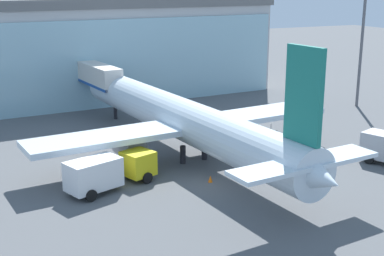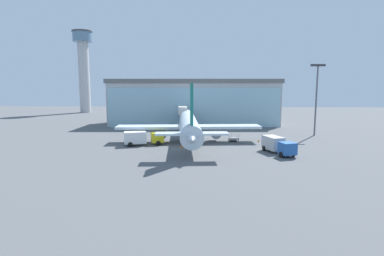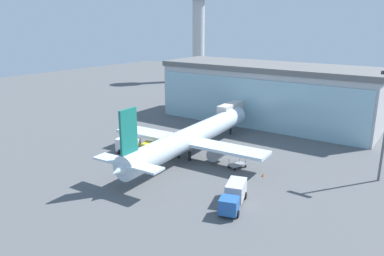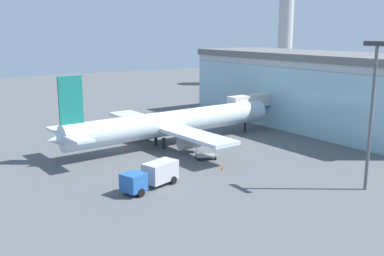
{
  "view_description": "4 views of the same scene",
  "coord_description": "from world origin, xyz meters",
  "px_view_note": "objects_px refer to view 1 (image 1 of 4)",
  "views": [
    {
      "loc": [
        -18.52,
        -34.84,
        15.34
      ],
      "look_at": [
        1.47,
        7.78,
        2.42
      ],
      "focal_mm": 50.0,
      "sensor_mm": 36.0,
      "label": 1
    },
    {
      "loc": [
        4.58,
        -52.96,
        10.84
      ],
      "look_at": [
        1.09,
        8.46,
        2.58
      ],
      "focal_mm": 28.0,
      "sensor_mm": 36.0,
      "label": 2
    },
    {
      "loc": [
        38.43,
        -40.75,
        22.78
      ],
      "look_at": [
        -0.73,
        9.57,
        4.45
      ],
      "focal_mm": 35.0,
      "sensor_mm": 36.0,
      "label": 3
    },
    {
      "loc": [
        59.03,
        -24.31,
        17.22
      ],
      "look_at": [
        3.03,
        9.85,
        2.9
      ],
      "focal_mm": 42.0,
      "sensor_mm": 36.0,
      "label": 4
    }
  ],
  "objects_px": {
    "airplane": "(182,119)",
    "safety_cone_wingtip": "(311,135)",
    "jet_bridge": "(91,74)",
    "apron_light_mast": "(363,29)",
    "baggage_cart": "(266,137)",
    "catering_truck": "(109,171)",
    "safety_cone_nose": "(210,179)"
  },
  "relations": [
    {
      "from": "apron_light_mast",
      "to": "baggage_cart",
      "type": "relative_size",
      "value": 5.09
    },
    {
      "from": "jet_bridge",
      "to": "baggage_cart",
      "type": "relative_size",
      "value": 4.35
    },
    {
      "from": "safety_cone_nose",
      "to": "safety_cone_wingtip",
      "type": "bearing_deg",
      "value": 24.5
    },
    {
      "from": "jet_bridge",
      "to": "safety_cone_nose",
      "type": "distance_m",
      "value": 27.48
    },
    {
      "from": "airplane",
      "to": "baggage_cart",
      "type": "relative_size",
      "value": 12.41
    },
    {
      "from": "jet_bridge",
      "to": "apron_light_mast",
      "type": "xyz_separation_m",
      "value": [
        31.43,
        -10.96,
        5.02
      ]
    },
    {
      "from": "catering_truck",
      "to": "apron_light_mast",
      "type": "bearing_deg",
      "value": 2.18
    },
    {
      "from": "airplane",
      "to": "apron_light_mast",
      "type": "bearing_deg",
      "value": -78.41
    },
    {
      "from": "apron_light_mast",
      "to": "baggage_cart",
      "type": "distance_m",
      "value": 22.9
    },
    {
      "from": "catering_truck",
      "to": "safety_cone_nose",
      "type": "xyz_separation_m",
      "value": [
        7.66,
        -2.02,
        -1.19
      ]
    },
    {
      "from": "airplane",
      "to": "safety_cone_wingtip",
      "type": "xyz_separation_m",
      "value": [
        14.26,
        -0.4,
        -3.11
      ]
    },
    {
      "from": "jet_bridge",
      "to": "baggage_cart",
      "type": "xyz_separation_m",
      "value": [
        12.3,
        -19.51,
        -4.22
      ]
    },
    {
      "from": "airplane",
      "to": "catering_truck",
      "type": "xyz_separation_m",
      "value": [
        -8.44,
        -5.23,
        -1.92
      ]
    },
    {
      "from": "baggage_cart",
      "to": "jet_bridge",
      "type": "bearing_deg",
      "value": -128.93
    },
    {
      "from": "safety_cone_nose",
      "to": "catering_truck",
      "type": "bearing_deg",
      "value": 165.2
    },
    {
      "from": "jet_bridge",
      "to": "safety_cone_nose",
      "type": "xyz_separation_m",
      "value": [
        2.22,
        -27.03,
        -4.45
      ]
    },
    {
      "from": "safety_cone_wingtip",
      "to": "baggage_cart",
      "type": "bearing_deg",
      "value": 172.41
    },
    {
      "from": "airplane",
      "to": "safety_cone_wingtip",
      "type": "height_order",
      "value": "airplane"
    },
    {
      "from": "jet_bridge",
      "to": "apron_light_mast",
      "type": "relative_size",
      "value": 0.85
    },
    {
      "from": "baggage_cart",
      "to": "safety_cone_nose",
      "type": "xyz_separation_m",
      "value": [
        -10.08,
        -7.52,
        -0.23
      ]
    },
    {
      "from": "jet_bridge",
      "to": "safety_cone_wingtip",
      "type": "height_order",
      "value": "jet_bridge"
    },
    {
      "from": "jet_bridge",
      "to": "safety_cone_wingtip",
      "type": "relative_size",
      "value": 25.03
    },
    {
      "from": "safety_cone_nose",
      "to": "baggage_cart",
      "type": "bearing_deg",
      "value": 36.72
    },
    {
      "from": "apron_light_mast",
      "to": "safety_cone_nose",
      "type": "height_order",
      "value": "apron_light_mast"
    },
    {
      "from": "catering_truck",
      "to": "baggage_cart",
      "type": "distance_m",
      "value": 18.59
    },
    {
      "from": "apron_light_mast",
      "to": "catering_truck",
      "type": "xyz_separation_m",
      "value": [
        -36.86,
        -14.04,
        -8.28
      ]
    },
    {
      "from": "jet_bridge",
      "to": "safety_cone_wingtip",
      "type": "bearing_deg",
      "value": -145.6
    },
    {
      "from": "airplane",
      "to": "catering_truck",
      "type": "distance_m",
      "value": 10.11
    },
    {
      "from": "baggage_cart",
      "to": "safety_cone_nose",
      "type": "relative_size",
      "value": 5.76
    },
    {
      "from": "safety_cone_wingtip",
      "to": "catering_truck",
      "type": "bearing_deg",
      "value": -167.99
    },
    {
      "from": "airplane",
      "to": "safety_cone_wingtip",
      "type": "distance_m",
      "value": 14.61
    },
    {
      "from": "baggage_cart",
      "to": "safety_cone_wingtip",
      "type": "bearing_deg",
      "value": 101.25
    }
  ]
}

